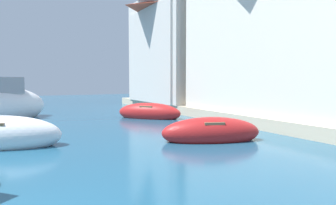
# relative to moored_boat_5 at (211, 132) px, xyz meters

# --- Properties ---
(quay_promenade) EXTENTS (44.00, 32.00, 0.50)m
(quay_promenade) POSITION_rel_moored_boat_5_xyz_m (-2.68, -5.03, -0.04)
(quay_promenade) COLOR beige
(quay_promenade) RESTS_ON ground
(moored_boat_5) EXTENTS (3.49, 2.17, 1.03)m
(moored_boat_5) POSITION_rel_moored_boat_5_xyz_m (0.00, 0.00, 0.00)
(moored_boat_5) COLOR #B21E1E
(moored_boat_5) RESTS_ON ground
(moored_boat_7) EXTENTS (3.21, 3.38, 1.05)m
(moored_boat_7) POSITION_rel_moored_boat_5_xyz_m (0.76, 6.66, 0.01)
(moored_boat_7) COLOR #B21E1E
(moored_boat_7) RESTS_ON ground
(waterfront_building_main) EXTENTS (5.90, 10.25, 7.76)m
(waterfront_building_main) POSITION_rel_moored_boat_5_xyz_m (6.01, 2.18, 4.14)
(waterfront_building_main) COLOR silver
(waterfront_building_main) RESTS_ON quay_promenade
(waterfront_building_annex) EXTENTS (6.81, 7.21, 7.61)m
(waterfront_building_annex) POSITION_rel_moored_boat_5_xyz_m (6.01, 11.49, 4.08)
(waterfront_building_annex) COLOR beige
(waterfront_building_annex) RESTS_ON quay_promenade
(waterfront_building_far) EXTENTS (6.54, 8.18, 8.46)m
(waterfront_building_far) POSITION_rel_moored_boat_5_xyz_m (6.01, 11.48, 4.50)
(waterfront_building_far) COLOR beige
(waterfront_building_far) RESTS_ON quay_promenade
(quayside_tree) EXTENTS (2.30, 2.30, 3.89)m
(quayside_tree) POSITION_rel_moored_boat_5_xyz_m (5.74, 3.05, 2.94)
(quayside_tree) COLOR brown
(quayside_tree) RESTS_ON quay_promenade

